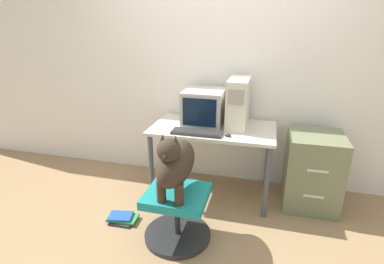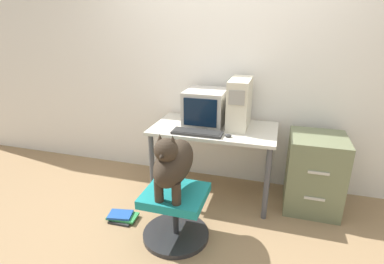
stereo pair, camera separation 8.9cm
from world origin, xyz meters
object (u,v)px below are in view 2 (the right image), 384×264
(pc_tower, at_px, (240,103))
(office_chair, at_px, (175,213))
(filing_cabinet, at_px, (314,173))
(book_stack_floor, at_px, (122,217))
(keyboard, at_px, (197,133))
(dog, at_px, (173,162))
(crt_monitor, at_px, (205,107))

(pc_tower, height_order, office_chair, pc_tower)
(filing_cabinet, xyz_separation_m, book_stack_floor, (-1.67, -0.73, -0.34))
(keyboard, distance_m, book_stack_floor, 1.04)
(dog, height_order, book_stack_floor, dog)
(crt_monitor, height_order, dog, crt_monitor)
(book_stack_floor, bearing_deg, dog, -9.94)
(dog, bearing_deg, office_chair, 90.00)
(keyboard, bearing_deg, filing_cabinet, 13.95)
(pc_tower, height_order, dog, pc_tower)
(office_chair, height_order, book_stack_floor, office_chair)
(pc_tower, relative_size, book_stack_floor, 1.73)
(pc_tower, distance_m, filing_cabinet, 0.97)
(dog, relative_size, book_stack_floor, 2.12)
(office_chair, relative_size, filing_cabinet, 0.76)
(keyboard, bearing_deg, pc_tower, 43.83)
(crt_monitor, xyz_separation_m, office_chair, (-0.03, -0.86, -0.68))
(keyboard, height_order, dog, dog)
(crt_monitor, relative_size, dog, 0.73)
(office_chair, distance_m, book_stack_floor, 0.60)
(dog, bearing_deg, keyboard, 86.69)
(crt_monitor, bearing_deg, office_chair, -91.79)
(office_chair, relative_size, book_stack_floor, 2.04)
(pc_tower, bearing_deg, book_stack_floor, -139.56)
(crt_monitor, distance_m, pc_tower, 0.35)
(office_chair, xyz_separation_m, dog, (0.00, -0.03, 0.48))
(keyboard, bearing_deg, crt_monitor, 90.98)
(crt_monitor, height_order, filing_cabinet, crt_monitor)
(crt_monitor, relative_size, book_stack_floor, 1.54)
(keyboard, xyz_separation_m, book_stack_floor, (-0.59, -0.46, -0.73))
(pc_tower, bearing_deg, filing_cabinet, -3.87)
(crt_monitor, distance_m, book_stack_floor, 1.32)
(filing_cabinet, bearing_deg, book_stack_floor, -156.30)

